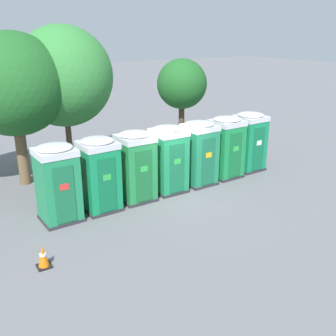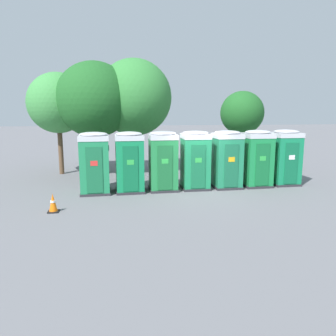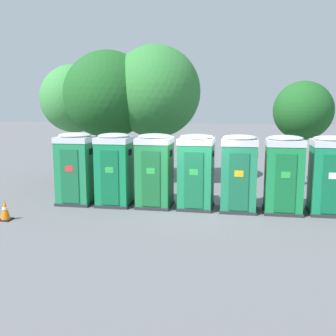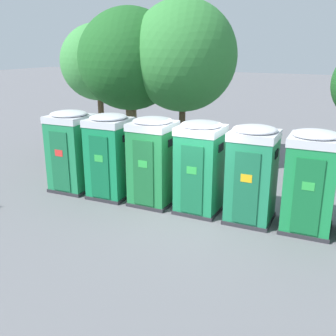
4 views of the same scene
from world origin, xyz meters
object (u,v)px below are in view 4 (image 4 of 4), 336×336
(portapotty_5, at_px, (311,181))
(street_tree_1, at_px, (130,60))
(street_tree_0, at_px, (183,56))
(street_tree_2, at_px, (99,63))
(portapotty_2, at_px, (153,161))
(portapotty_3, at_px, (200,167))
(portapotty_4, at_px, (252,174))
(portapotty_1, at_px, (110,156))
(portapotty_0, at_px, (71,151))

(portapotty_5, relative_size, street_tree_1, 0.43)
(portapotty_5, relative_size, street_tree_0, 0.42)
(street_tree_1, relative_size, street_tree_2, 1.09)
(portapotty_5, distance_m, street_tree_1, 8.59)
(portapotty_2, bearing_deg, street_tree_1, 128.89)
(portapotty_2, bearing_deg, portapotty_3, 2.95)
(portapotty_4, height_order, street_tree_2, street_tree_2)
(portapotty_4, bearing_deg, portapotty_3, -179.54)
(portapotty_3, bearing_deg, street_tree_2, 145.87)
(portapotty_1, height_order, portapotty_5, same)
(portapotty_5, bearing_deg, street_tree_1, 153.71)
(portapotty_2, distance_m, portapotty_5, 4.28)
(portapotty_1, distance_m, portapotty_3, 2.85)
(portapotty_1, bearing_deg, portapotty_5, 2.48)
(portapotty_5, distance_m, street_tree_2, 10.48)
(portapotty_2, distance_m, street_tree_2, 7.10)
(portapotty_4, relative_size, street_tree_2, 0.47)
(portapotty_1, xyz_separation_m, portapotty_4, (4.28, 0.17, -0.00))
(street_tree_1, bearing_deg, street_tree_0, 10.97)
(street_tree_1, bearing_deg, street_tree_2, 161.88)
(portapotty_4, bearing_deg, portapotty_2, -178.30)
(portapotty_0, relative_size, street_tree_2, 0.47)
(portapotty_3, bearing_deg, portapotty_2, -177.05)
(portapotty_1, distance_m, portapotty_5, 5.71)
(street_tree_1, height_order, street_tree_2, street_tree_1)
(portapotty_5, xyz_separation_m, street_tree_2, (-9.25, 4.25, 2.48))
(street_tree_0, height_order, street_tree_2, street_tree_0)
(portapotty_2, xyz_separation_m, portapotty_4, (2.85, 0.08, -0.00))
(portapotty_3, distance_m, street_tree_1, 6.38)
(portapotty_1, xyz_separation_m, street_tree_1, (-1.63, 3.87, 2.63))
(portapotty_4, height_order, portapotty_5, same)
(portapotty_0, relative_size, street_tree_0, 0.42)
(portapotty_0, distance_m, portapotty_2, 2.85)
(portapotty_5, xyz_separation_m, street_tree_1, (-7.33, 3.62, 2.63))
(portapotty_0, bearing_deg, portapotty_2, 2.76)
(portapotty_0, xyz_separation_m, portapotty_5, (7.13, 0.30, 0.00))
(portapotty_1, height_order, portapotty_2, same)
(portapotty_1, distance_m, portapotty_2, 1.43)
(portapotty_1, height_order, portapotty_4, same)
(street_tree_2, bearing_deg, portapotty_2, -41.56)
(portapotty_0, xyz_separation_m, street_tree_1, (-0.20, 3.92, 2.63))
(portapotty_1, distance_m, street_tree_1, 4.95)
(portapotty_2, bearing_deg, street_tree_2, 138.44)
(portapotty_4, height_order, street_tree_0, street_tree_0)
(portapotty_0, height_order, portapotty_1, same)
(portapotty_2, bearing_deg, portapotty_1, -176.59)
(portapotty_4, relative_size, portapotty_5, 1.00)
(portapotty_0, height_order, portapotty_4, same)
(portapotty_0, relative_size, street_tree_1, 0.43)
(street_tree_0, bearing_deg, street_tree_2, 176.64)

